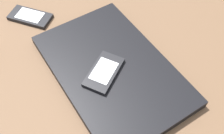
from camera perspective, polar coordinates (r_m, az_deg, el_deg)
name	(u,v)px	position (r cm, az deg, el deg)	size (l,w,h in cm)	color
desk_surface	(121,84)	(60.25, 1.92, -3.57)	(120.00, 80.00, 3.00)	brown
laptop_closed	(112,70)	(59.28, 0.00, -0.54)	(35.62, 22.99, 2.10)	black
cell_phone_on_laptop	(104,72)	(57.03, -1.76, -1.08)	(10.60, 11.14, 1.03)	black
cell_phone_on_desk	(30,17)	(74.52, -17.08, 10.24)	(11.43, 11.57, 1.11)	black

